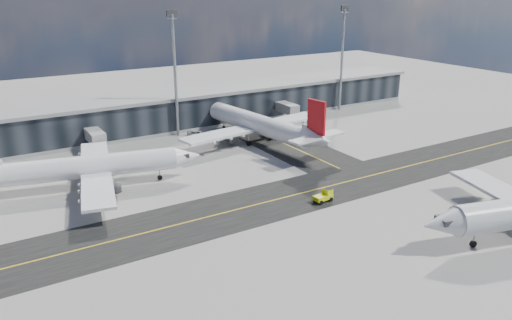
{
  "coord_description": "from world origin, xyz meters",
  "views": [
    {
      "loc": [
        -43.77,
        -59.84,
        34.06
      ],
      "look_at": [
        -0.8,
        10.79,
        5.0
      ],
      "focal_mm": 35.0,
      "sensor_mm": 36.0,
      "label": 1
    }
  ],
  "objects_px": {
    "baggage_tug": "(324,195)",
    "service_van": "(196,134)",
    "airliner_redtail": "(259,124)",
    "airliner_af": "(86,167)"
  },
  "relations": [
    {
      "from": "airliner_redtail",
      "to": "baggage_tug",
      "type": "bearing_deg",
      "value": -110.72
    },
    {
      "from": "airliner_redtail",
      "to": "baggage_tug",
      "type": "relative_size",
      "value": 12.65
    },
    {
      "from": "airliner_redtail",
      "to": "baggage_tug",
      "type": "height_order",
      "value": "airliner_redtail"
    },
    {
      "from": "airliner_redtail",
      "to": "baggage_tug",
      "type": "distance_m",
      "value": 34.66
    },
    {
      "from": "airliner_af",
      "to": "airliner_redtail",
      "type": "height_order",
      "value": "airliner_redtail"
    },
    {
      "from": "airliner_redtail",
      "to": "service_van",
      "type": "height_order",
      "value": "airliner_redtail"
    },
    {
      "from": "baggage_tug",
      "to": "service_van",
      "type": "distance_m",
      "value": 44.78
    },
    {
      "from": "airliner_redtail",
      "to": "service_van",
      "type": "relative_size",
      "value": 7.94
    },
    {
      "from": "airliner_redtail",
      "to": "service_van",
      "type": "distance_m",
      "value": 15.68
    },
    {
      "from": "baggage_tug",
      "to": "airliner_af",
      "type": "bearing_deg",
      "value": -133.97
    }
  ]
}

